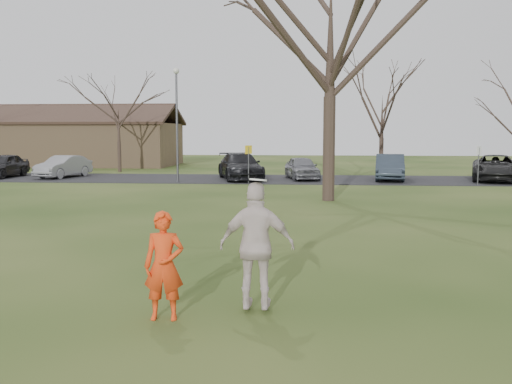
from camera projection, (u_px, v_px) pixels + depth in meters
The scene contains 16 objects.
ground at pixel (232, 321), 8.36m from camera, with size 120.00×120.00×0.00m, color #1E380F.
parking_strip at pixel (287, 179), 33.12m from camera, with size 62.00×6.50×0.04m, color black.
player_defender at pixel (164, 266), 8.35m from camera, with size 0.59×0.39×1.63m, color #E93D13.
car_0 at pixel (2, 165), 34.26m from camera, with size 1.72×4.29×1.46m, color #252528.
car_1 at pixel (63, 166), 34.15m from camera, with size 1.41×4.03×1.33m, color gray.
car_3 at pixel (240, 166), 32.76m from camera, with size 2.14×5.27×1.53m, color black.
car_4 at pixel (302, 168), 32.80m from camera, with size 1.58×3.92×1.34m, color slate.
car_5 at pixel (390, 167), 32.28m from camera, with size 1.57×4.50×1.48m, color #2D3843.
car_6 at pixel (496, 168), 31.73m from camera, with size 2.43×5.27×1.47m, color black.
catching_play at pixel (257, 246), 8.63m from camera, with size 1.16×0.49×2.04m.
building at pixel (56, 142), 47.55m from camera, with size 20.60×8.50×5.14m.
lamp_post at pixel (177, 110), 30.75m from camera, with size 0.34×0.34×6.27m.
sign_yellow at pixel (249, 157), 30.17m from camera, with size 0.35×0.35×2.08m.
sign_white at pixel (479, 158), 29.12m from camera, with size 0.35×0.35×2.08m.
big_tree at pixel (331, 25), 22.30m from camera, with size 9.00×9.00×14.00m, color #352821, non-canonical shape.
small_tree_row at pixel (356, 115), 37.34m from camera, with size 55.00×5.90×8.50m.
Camera 1 is at (1.07, -8.05, 2.79)m, focal length 39.47 mm.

